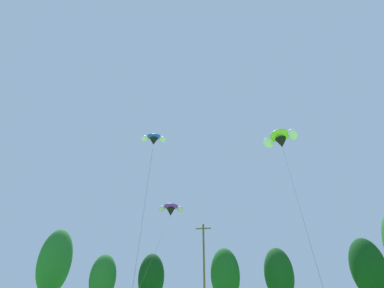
% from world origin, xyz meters
% --- Properties ---
extents(treeline_tree_a, '(5.48, 5.48, 13.61)m').
position_xyz_m(treeline_tree_a, '(-31.87, 49.77, 8.24)').
color(treeline_tree_a, '#472D19').
rests_on(treeline_tree_a, ground_plane).
extents(treeline_tree_b, '(4.31, 4.31, 9.30)m').
position_xyz_m(treeline_tree_b, '(-23.06, 50.90, 5.63)').
color(treeline_tree_b, '#472D19').
rests_on(treeline_tree_b, ground_plane).
extents(treeline_tree_c, '(4.36, 4.36, 9.48)m').
position_xyz_m(treeline_tree_c, '(-15.39, 53.11, 5.74)').
color(treeline_tree_c, '#472D19').
rests_on(treeline_tree_c, ground_plane).
extents(treeline_tree_d, '(4.36, 4.36, 9.48)m').
position_xyz_m(treeline_tree_d, '(-2.63, 49.73, 5.74)').
color(treeline_tree_d, '#472D19').
rests_on(treeline_tree_d, ground_plane).
extents(treeline_tree_e, '(4.41, 4.41, 9.66)m').
position_xyz_m(treeline_tree_e, '(5.37, 52.23, 5.85)').
color(treeline_tree_e, '#472D19').
rests_on(treeline_tree_e, ground_plane).
extents(treeline_tree_f, '(4.49, 4.49, 9.95)m').
position_xyz_m(treeline_tree_f, '(16.72, 48.03, 6.02)').
color(treeline_tree_f, '#472D19').
rests_on(treeline_tree_f, ground_plane).
extents(utility_pole, '(2.20, 0.26, 11.79)m').
position_xyz_m(utility_pole, '(-4.81, 43.37, 6.17)').
color(utility_pole, brown).
rests_on(utility_pole, ground_plane).
extents(parafoil_kite_high_purple, '(4.14, 17.78, 11.92)m').
position_xyz_m(parafoil_kite_high_purple, '(-8.27, 38.26, 12.73)').
color(parafoil_kite_high_purple, purple).
extents(parafoil_kite_mid_lime_white, '(3.94, 13.91, 17.42)m').
position_xyz_m(parafoil_kite_mid_lime_white, '(5.81, 30.86, 17.53)').
color(parafoil_kite_mid_lime_white, '#93D633').
extents(parafoil_kite_far_blue_white, '(3.90, 9.24, 17.72)m').
position_xyz_m(parafoil_kite_far_blue_white, '(-8.32, 29.99, 18.59)').
color(parafoil_kite_far_blue_white, blue).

